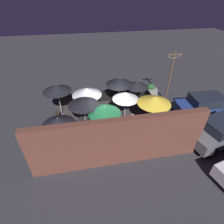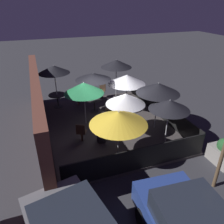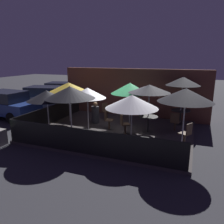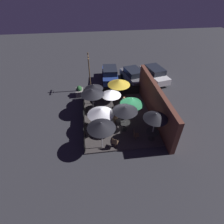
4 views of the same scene
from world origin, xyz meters
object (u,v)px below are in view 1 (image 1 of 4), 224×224
object	(u,v)px
parked_car_1	(221,131)
patio_umbrella_6	(104,110)
patio_umbrella_7	(137,84)
patio_chair_3	(99,115)
dining_table_0	(64,145)
patio_chair_4	(114,117)
patron_0	(132,122)
patio_umbrella_2	(119,81)
dining_table_1	(86,121)
patio_umbrella_3	(87,91)
planter_box	(150,90)
parked_car_0	(205,106)
patio_chair_0	(59,116)
patio_chair_2	(67,131)
patio_umbrella_4	(155,100)
patio_umbrella_5	(57,88)
patio_chair_1	(132,131)
patio_umbrella_0	(58,122)
patio_umbrella_1	(83,102)
light_post	(170,75)

from	to	relation	value
parked_car_1	patio_umbrella_6	bearing A→B (deg)	-27.00
patio_umbrella_7	patio_chair_3	distance (m)	3.61
dining_table_0	patio_chair_4	distance (m)	3.88
dining_table_0	patron_0	bearing A→B (deg)	-162.38
patio_umbrella_2	dining_table_1	world-z (taller)	patio_umbrella_2
patio_umbrella_3	planter_box	distance (m)	5.97
dining_table_0	patio_chair_4	world-z (taller)	patio_chair_4
dining_table_0	parked_car_0	size ratio (longest dim) A/B	0.24
patio_chair_0	dining_table_1	bearing A→B (deg)	-0.00
patio_umbrella_3	planter_box	xyz separation A→B (m)	(-5.51, -1.80, -1.44)
patio_chair_2	patio_chair_4	size ratio (longest dim) A/B	0.98
patio_umbrella_7	patio_chair_2	xyz separation A→B (m)	(5.15, 2.75, -1.35)
patio_umbrella_2	patio_umbrella_4	xyz separation A→B (m)	(-1.69, 2.59, -0.20)
patio_chair_2	planter_box	world-z (taller)	planter_box
patio_chair_2	patron_0	xyz separation A→B (m)	(-4.13, -0.11, 0.01)
patio_umbrella_6	parked_car_0	size ratio (longest dim) A/B	0.53
patio_umbrella_5	parked_car_0	distance (m)	10.48
patio_umbrella_5	patio_umbrella_6	size ratio (longest dim) A/B	1.10
patio_umbrella_2	patio_umbrella_6	bearing A→B (deg)	63.27
patio_umbrella_3	parked_car_1	world-z (taller)	patio_umbrella_3
patio_umbrella_2	patio_chair_1	size ratio (longest dim) A/B	2.50
patio_umbrella_0	planter_box	size ratio (longest dim) A/B	2.29
patio_umbrella_6	patio_umbrella_7	distance (m)	4.07
patio_umbrella_2	dining_table_1	xyz separation A→B (m)	(2.71, 2.33, -1.47)
patio_chair_1	planter_box	distance (m)	5.84
patio_umbrella_5	dining_table_1	world-z (taller)	patio_umbrella_5
dining_table_1	patio_umbrella_7	bearing A→B (deg)	-151.79
patio_umbrella_2	patio_chair_3	distance (m)	2.88
patio_umbrella_5	planter_box	xyz separation A→B (m)	(-7.45, -1.69, -1.83)
patio_umbrella_1	patio_chair_1	world-z (taller)	patio_umbrella_1
patio_umbrella_5	patio_chair_2	bearing A→B (deg)	100.75
patio_umbrella_6	patio_chair_4	bearing A→B (deg)	-127.48
dining_table_0	parked_car_0	bearing A→B (deg)	-168.80
patio_umbrella_1	dining_table_1	distance (m)	1.45
patio_chair_0	patio_chair_3	bearing A→B (deg)	22.40
planter_box	parked_car_0	world-z (taller)	parked_car_0
patio_umbrella_0	patio_umbrella_3	distance (m)	4.05
patio_umbrella_1	patio_umbrella_6	bearing A→B (deg)	145.63
patio_chair_2	patio_chair_1	bearing A→B (deg)	86.51
patron_0	parked_car_0	distance (m)	5.64
dining_table_1	patio_chair_0	bearing A→B (deg)	-30.00
patio_umbrella_4	patron_0	distance (m)	2.01
patio_umbrella_1	patio_umbrella_5	bearing A→B (deg)	-49.35
patio_umbrella_2	patio_chair_2	distance (m)	5.12
patio_umbrella_6	light_post	size ratio (longest dim) A/B	0.53
patio_umbrella_1	planter_box	bearing A→B (deg)	-148.10
patio_umbrella_6	dining_table_0	bearing A→B (deg)	23.87
patio_umbrella_7	patio_chair_4	bearing A→B (deg)	42.66
patio_chair_0	light_post	world-z (taller)	light_post
patio_umbrella_2	patio_umbrella_4	distance (m)	3.10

